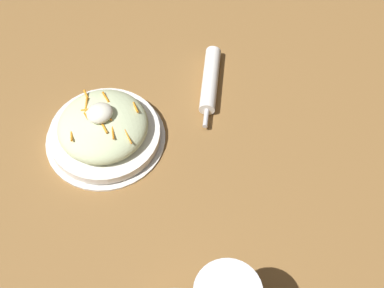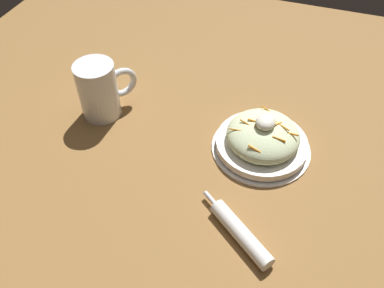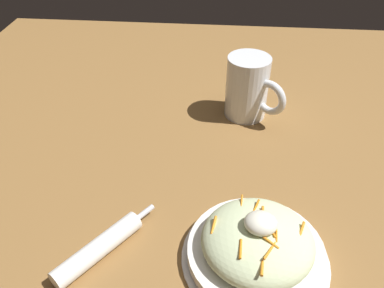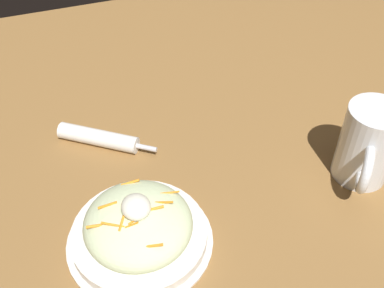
{
  "view_description": "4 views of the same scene",
  "coord_description": "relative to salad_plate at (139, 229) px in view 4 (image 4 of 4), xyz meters",
  "views": [
    {
      "loc": [
        0.19,
        0.38,
        0.81
      ],
      "look_at": [
        -0.06,
        -0.04,
        0.07
      ],
      "focal_mm": 51.89,
      "sensor_mm": 36.0,
      "label": 1
    },
    {
      "loc": [
        -0.56,
        -0.22,
        0.63
      ],
      "look_at": [
        -0.07,
        -0.05,
        0.08
      ],
      "focal_mm": 37.46,
      "sensor_mm": 36.0,
      "label": 2
    },
    {
      "loc": [
        -0.02,
        -0.51,
        0.48
      ],
      "look_at": [
        -0.06,
        -0.02,
        0.09
      ],
      "focal_mm": 36.34,
      "sensor_mm": 36.0,
      "label": 3
    },
    {
      "loc": [
        0.44,
        -0.23,
        0.57
      ],
      "look_at": [
        -0.05,
        -0.05,
        0.08
      ],
      "focal_mm": 43.94,
      "sensor_mm": 36.0,
      "label": 4
    }
  ],
  "objects": [
    {
      "name": "ground_plane",
      "position": [
        -0.04,
        0.16,
        -0.03
      ],
      "size": [
        1.43,
        1.43,
        0.0
      ],
      "primitive_type": "plane",
      "color": "olive"
    },
    {
      "name": "salad_plate",
      "position": [
        0.0,
        0.0,
        0.0
      ],
      "size": [
        0.21,
        0.21,
        0.09
      ],
      "color": "white",
      "rests_on": "ground_plane"
    },
    {
      "name": "beer_mug",
      "position": [
        -0.01,
        0.37,
        0.03
      ],
      "size": [
        0.12,
        0.11,
        0.13
      ],
      "color": "white",
      "rests_on": "ground_plane"
    },
    {
      "name": "napkin_roll",
      "position": [
        -0.22,
        -0.01,
        -0.02
      ],
      "size": [
        0.12,
        0.16,
        0.03
      ],
      "color": "white",
      "rests_on": "ground_plane"
    }
  ]
}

